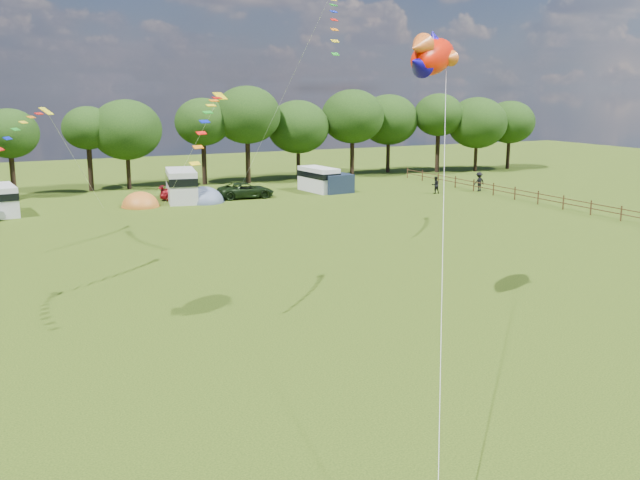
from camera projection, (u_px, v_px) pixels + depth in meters
name	position (u px, v px, depth m)	size (l,w,h in m)	color
ground_plane	(431.00, 411.00, 22.45)	(180.00, 180.00, 0.00)	black
tree_line	(163.00, 125.00, 71.75)	(102.98, 10.98, 10.27)	black
fence	(504.00, 190.00, 66.34)	(0.12, 33.12, 1.20)	#472D19
car_c	(186.00, 193.00, 64.89)	(1.88, 4.46, 1.34)	maroon
car_d	(246.00, 190.00, 66.01)	(2.38, 5.26, 1.44)	black
campervan_b	(1.00, 199.00, 57.07)	(2.49, 5.07, 2.41)	silver
campervan_c	(181.00, 184.00, 64.07)	(3.53, 6.17, 2.85)	silver
campervan_d	(319.00, 179.00, 70.13)	(2.58, 5.06, 2.39)	white
tent_orange	(141.00, 206.00, 61.32)	(3.28, 3.59, 2.56)	#C06822
tent_greyblue	(204.00, 202.00, 63.82)	(3.71, 4.06, 2.76)	slate
awning_navy	(336.00, 183.00, 69.39)	(2.89, 2.35, 1.81)	#182437
fish_kite	(430.00, 56.00, 29.62)	(4.08, 3.27, 2.24)	#F31900
streamer_kite_b	(18.00, 135.00, 34.33)	(4.26, 4.75, 3.82)	yellow
streamer_kite_c	(210.00, 114.00, 30.29)	(3.11, 4.83, 2.77)	yellow
walker_a	(435.00, 185.00, 68.82)	(0.81, 0.50, 1.67)	black
walker_b	(479.00, 182.00, 70.40)	(1.23, 0.57, 1.90)	black
streamer_kite_d	(333.00, 10.00, 43.38)	(2.71, 5.01, 4.30)	#FBA714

